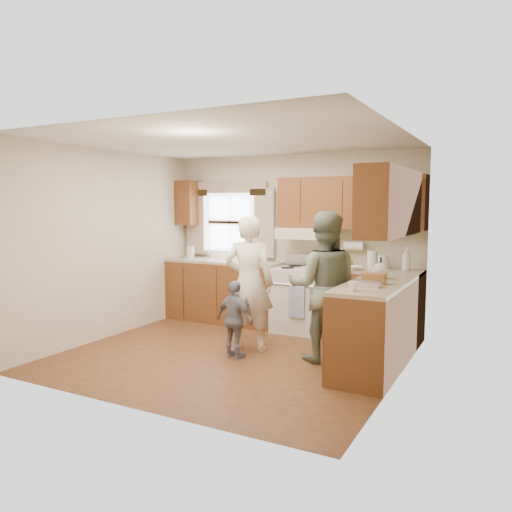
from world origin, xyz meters
The scene contains 6 objects.
room centered at (0.00, 0.00, 1.25)m, with size 3.80×3.80×3.80m.
kitchen_fixtures centered at (0.61, 1.08, 0.84)m, with size 3.80×2.25×2.15m.
stove centered at (0.30, 1.44, 0.47)m, with size 0.76×0.67×1.07m.
woman_left centered at (0.05, 0.31, 0.83)m, with size 0.60×0.40×1.66m, color white.
woman_right centered at (1.00, 0.33, 0.85)m, with size 0.83×0.65×1.70m, color #254131.
child centered at (0.07, -0.07, 0.45)m, with size 0.53×0.22×0.91m, color slate.
Camera 1 is at (2.93, -4.96, 1.78)m, focal length 35.00 mm.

